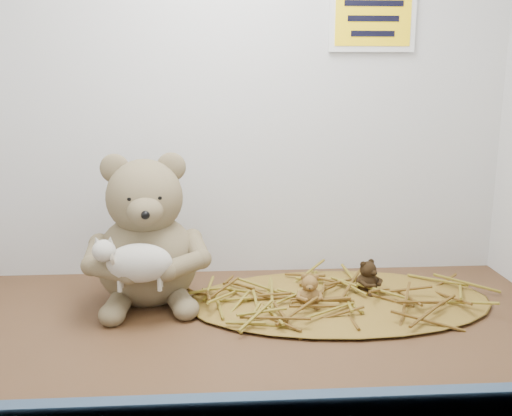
{
  "coord_description": "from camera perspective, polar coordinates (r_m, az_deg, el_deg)",
  "views": [
    {
      "loc": [
        -2.47,
        -93.62,
        42.66
      ],
      "look_at": [
        3.87,
        3.91,
        20.54
      ],
      "focal_mm": 40.0,
      "sensor_mm": 36.0,
      "label": 1
    }
  ],
  "objects": [
    {
      "name": "alcove_shell",
      "position": [
        1.03,
        -2.41,
        14.05
      ],
      "size": [
        120.4,
        60.2,
        90.4
      ],
      "color": "#493019",
      "rests_on": "ground"
    },
    {
      "name": "front_rail",
      "position": [
        0.77,
        -1.38,
        -19.46
      ],
      "size": [
        119.28,
        2.2,
        3.6
      ],
      "primitive_type": "cube",
      "color": "#3B5370",
      "rests_on": "shelf_floor"
    },
    {
      "name": "straw_bed",
      "position": [
        1.14,
        8.27,
        -9.1
      ],
      "size": [
        59.45,
        34.52,
        1.15
      ],
      "primitive_type": "ellipsoid",
      "color": "brown",
      "rests_on": "shelf_floor"
    },
    {
      "name": "main_teddy",
      "position": [
        1.11,
        -10.95,
        -2.1
      ],
      "size": [
        26.62,
        27.74,
        29.2
      ],
      "primitive_type": null,
      "rotation": [
        0.0,
        0.0,
        0.13
      ],
      "color": "olive",
      "rests_on": "shelf_floor"
    },
    {
      "name": "toy_lamb",
      "position": [
        1.02,
        -11.58,
        -5.41
      ],
      "size": [
        15.0,
        9.15,
        9.69
      ],
      "primitive_type": null,
      "color": "beige",
      "rests_on": "main_teddy"
    },
    {
      "name": "mini_teddy_tan",
      "position": [
        1.08,
        5.39,
        -8.04
      ],
      "size": [
        5.8,
        6.03,
        6.25
      ],
      "primitive_type": null,
      "rotation": [
        0.0,
        0.0,
        -0.15
      ],
      "color": "brown",
      "rests_on": "straw_bed"
    },
    {
      "name": "mini_teddy_brown",
      "position": [
        1.17,
        11.06,
        -6.58
      ],
      "size": [
        7.74,
        7.81,
        6.72
      ],
      "primitive_type": null,
      "rotation": [
        0.0,
        0.0,
        0.62
      ],
      "color": "black",
      "rests_on": "straw_bed"
    },
    {
      "name": "wall_sign",
      "position": [
        1.28,
        11.59,
        18.05
      ],
      "size": [
        16.0,
        1.2,
        11.0
      ],
      "primitive_type": "cube",
      "color": "yellow",
      "rests_on": "back_wall"
    }
  ]
}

